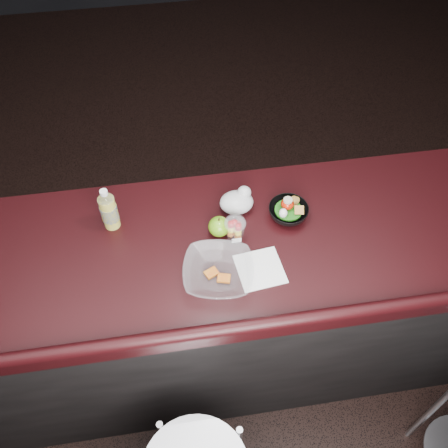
{
  "coord_description": "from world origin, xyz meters",
  "views": [
    {
      "loc": [
        -0.12,
        -0.77,
        2.52
      ],
      "look_at": [
        0.05,
        0.33,
        1.1
      ],
      "focal_mm": 40.0,
      "sensor_mm": 36.0,
      "label": 1
    }
  ],
  "objects_px": {
    "fruit_cup": "(235,229)",
    "snack_bowl": "(288,211)",
    "green_apple": "(219,227)",
    "takeout_bowl": "(218,272)",
    "lemonade_bottle": "(109,211)"
  },
  "relations": [
    {
      "from": "lemonade_bottle",
      "to": "snack_bowl",
      "type": "height_order",
      "value": "lemonade_bottle"
    },
    {
      "from": "snack_bowl",
      "to": "takeout_bowl",
      "type": "xyz_separation_m",
      "value": [
        -0.3,
        -0.23,
        0.0
      ]
    },
    {
      "from": "fruit_cup",
      "to": "takeout_bowl",
      "type": "xyz_separation_m",
      "value": [
        -0.08,
        -0.16,
        -0.03
      ]
    },
    {
      "from": "lemonade_bottle",
      "to": "fruit_cup",
      "type": "height_order",
      "value": "lemonade_bottle"
    },
    {
      "from": "lemonade_bottle",
      "to": "fruit_cup",
      "type": "distance_m",
      "value": 0.47
    },
    {
      "from": "fruit_cup",
      "to": "green_apple",
      "type": "height_order",
      "value": "fruit_cup"
    },
    {
      "from": "fruit_cup",
      "to": "snack_bowl",
      "type": "bearing_deg",
      "value": 19.27
    },
    {
      "from": "takeout_bowl",
      "to": "snack_bowl",
      "type": "bearing_deg",
      "value": 37.69
    },
    {
      "from": "green_apple",
      "to": "takeout_bowl",
      "type": "distance_m",
      "value": 0.2
    },
    {
      "from": "lemonade_bottle",
      "to": "green_apple",
      "type": "height_order",
      "value": "lemonade_bottle"
    },
    {
      "from": "fruit_cup",
      "to": "snack_bowl",
      "type": "xyz_separation_m",
      "value": [
        0.22,
        0.08,
        -0.03
      ]
    },
    {
      "from": "lemonade_bottle",
      "to": "takeout_bowl",
      "type": "xyz_separation_m",
      "value": [
        0.36,
        -0.29,
        -0.05
      ]
    },
    {
      "from": "green_apple",
      "to": "snack_bowl",
      "type": "bearing_deg",
      "value": 8.71
    },
    {
      "from": "fruit_cup",
      "to": "takeout_bowl",
      "type": "bearing_deg",
      "value": -118.13
    },
    {
      "from": "green_apple",
      "to": "takeout_bowl",
      "type": "height_order",
      "value": "green_apple"
    }
  ]
}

